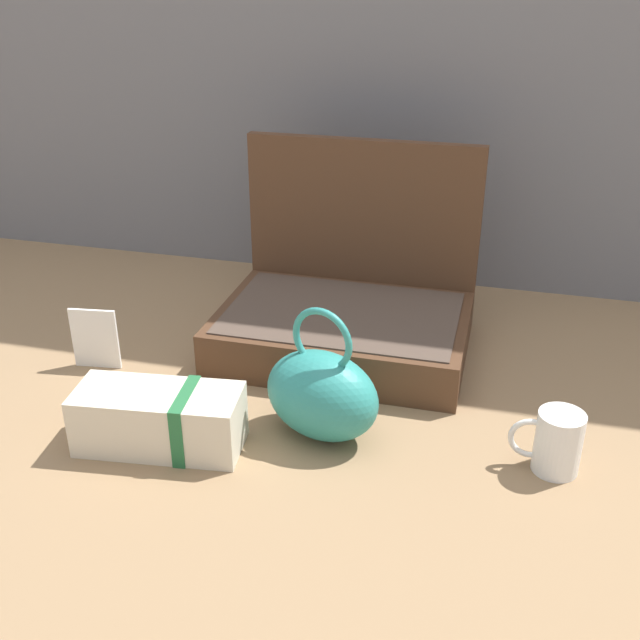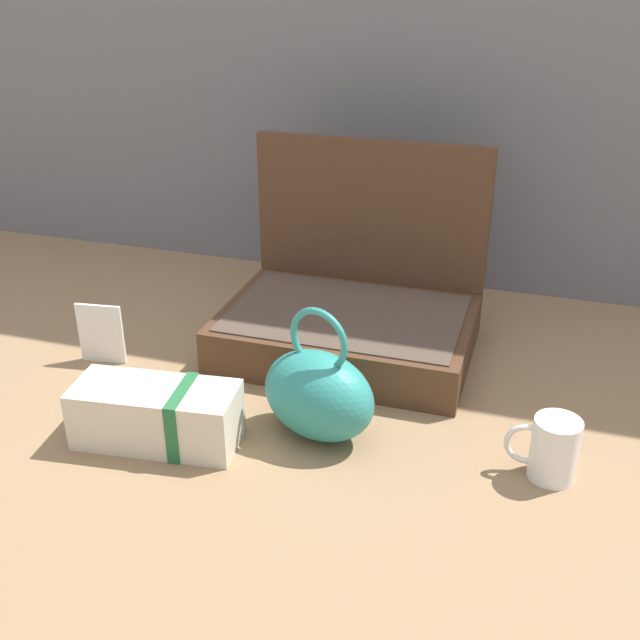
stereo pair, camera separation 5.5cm
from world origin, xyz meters
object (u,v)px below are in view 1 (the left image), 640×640
(open_suitcase, at_px, (346,308))
(cream_toiletry_bag, at_px, (161,419))
(info_card_left, at_px, (95,339))
(teal_pouch_handbag, at_px, (322,394))
(coffee_mug, at_px, (556,442))

(open_suitcase, height_order, cream_toiletry_bag, open_suitcase)
(open_suitcase, distance_m, info_card_left, 0.48)
(teal_pouch_handbag, distance_m, info_card_left, 0.48)
(cream_toiletry_bag, distance_m, info_card_left, 0.31)
(open_suitcase, height_order, coffee_mug, open_suitcase)
(cream_toiletry_bag, xyz_separation_m, info_card_left, (-0.23, 0.20, 0.01))
(cream_toiletry_bag, bearing_deg, coffee_mug, 8.79)
(open_suitcase, xyz_separation_m, teal_pouch_handbag, (0.03, -0.32, -0.00))
(teal_pouch_handbag, distance_m, cream_toiletry_bag, 0.26)
(open_suitcase, distance_m, teal_pouch_handbag, 0.32)
(open_suitcase, relative_size, cream_toiletry_bag, 1.76)
(teal_pouch_handbag, bearing_deg, coffee_mug, -0.27)
(open_suitcase, height_order, info_card_left, open_suitcase)
(coffee_mug, bearing_deg, cream_toiletry_bag, -171.21)
(teal_pouch_handbag, xyz_separation_m, info_card_left, (-0.47, 0.11, -0.02))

